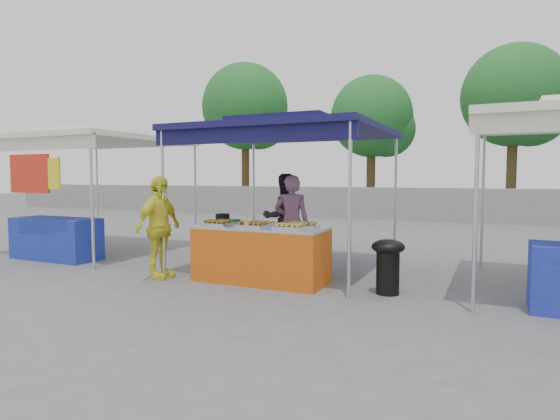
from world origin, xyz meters
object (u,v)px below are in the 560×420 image
at_px(vendor_table, 261,254).
at_px(vendor_woman, 292,223).
at_px(customer_person, 159,227).
at_px(wok_burner, 388,261).
at_px(helper_man, 284,218).
at_px(cooking_pot, 223,218).

relative_size(vendor_table, vendor_woman, 1.23).
bearing_deg(customer_person, wok_burner, -80.82).
xyz_separation_m(vendor_table, wok_burner, (1.90, 0.07, 0.02)).
height_order(vendor_table, wok_burner, vendor_table).
bearing_deg(wok_burner, helper_man, 162.81).
height_order(cooking_pot, customer_person, customer_person).
relative_size(vendor_table, cooking_pot, 8.68).
height_order(cooking_pot, helper_man, helper_man).
xyz_separation_m(vendor_table, vendor_woman, (0.07, 1.01, 0.39)).
bearing_deg(vendor_table, vendor_woman, 85.99).
xyz_separation_m(cooking_pot, wok_burner, (2.77, -0.25, -0.47)).
height_order(cooking_pot, wok_burner, cooking_pot).
xyz_separation_m(wok_burner, vendor_woman, (-1.83, 0.94, 0.37)).
distance_m(helper_man, customer_person, 2.45).
height_order(vendor_table, customer_person, customer_person).
bearing_deg(vendor_woman, cooking_pot, 19.87).
bearing_deg(wok_burner, vendor_woman, 171.42).
bearing_deg(customer_person, vendor_woman, -47.85).
bearing_deg(wok_burner, cooking_pot, -166.57).
relative_size(wok_burner, vendor_woman, 0.46).
bearing_deg(cooking_pot, wok_burner, -5.18).
relative_size(wok_burner, customer_person, 0.47).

